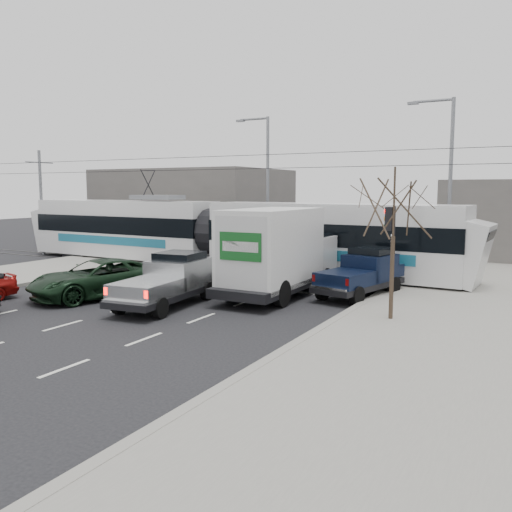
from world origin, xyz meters
The scene contains 14 objects.
ground centered at (0.00, 0.00, 0.00)m, with size 120.00×120.00×0.00m, color black.
sidewalk_right centered at (9.00, 0.00, 0.07)m, with size 6.00×60.00×0.15m, color gray.
rails centered at (0.00, 10.00, 0.01)m, with size 60.00×1.60×0.03m, color #33302D.
building_left centered at (-14.00, 22.00, 3.00)m, with size 14.00×10.00×6.00m, color slate.
bare_tree centered at (7.60, 2.50, 3.79)m, with size 2.40×2.40×5.00m.
traffic_signal centered at (6.47, 6.50, 2.74)m, with size 0.44×0.44×3.60m.
street_lamp_near centered at (7.31, 14.00, 5.11)m, with size 2.38×0.25×9.00m.
street_lamp_far centered at (-4.19, 16.00, 5.11)m, with size 2.38×0.25×9.00m.
catenary centered at (0.00, 10.00, 3.88)m, with size 60.00×0.20×7.00m.
tram centered at (-4.52, 10.50, 1.97)m, with size 27.27×3.96×5.55m.
silver_pickup centered at (-0.58, 1.27, 0.98)m, with size 2.39×5.59×1.97m.
box_truck centered at (2.26, 4.87, 1.80)m, with size 2.53×7.30×3.64m.
navy_pickup centered at (5.39, 6.51, 0.98)m, with size 2.73×4.98×1.99m.
green_car centered at (-4.11, 1.05, 0.78)m, with size 2.58×5.60×1.56m, color black.
Camera 1 is at (12.09, -15.14, 4.42)m, focal length 38.00 mm.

